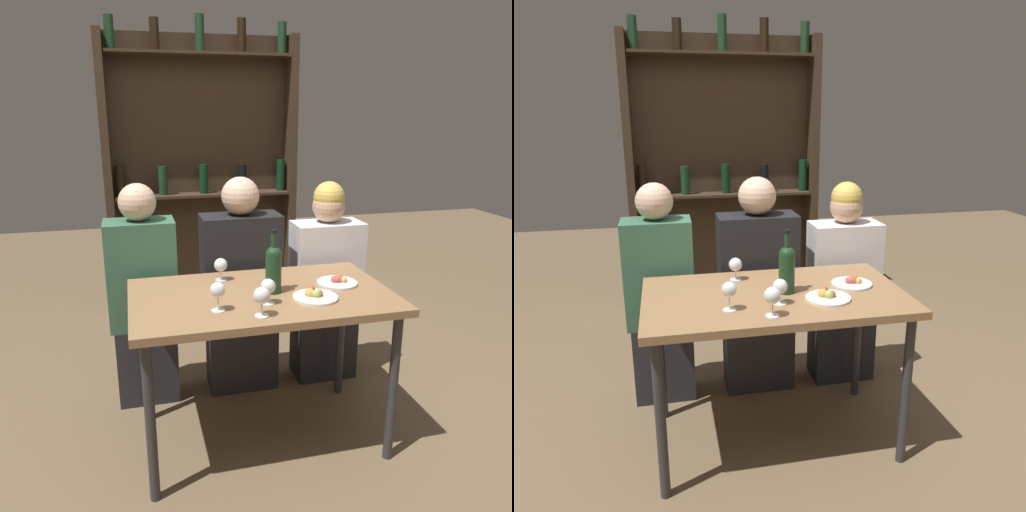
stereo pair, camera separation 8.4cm
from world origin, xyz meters
The scene contains 13 objects.
ground_plane centered at (0.00, 0.00, 0.00)m, with size 10.00×10.00×0.00m, color brown.
dining_table centered at (0.00, 0.00, 0.70)m, with size 1.21×0.71×0.78m.
wine_rack_wall centered at (0.00, 1.85, 1.14)m, with size 1.49×0.21×2.25m.
wine_bottle centered at (0.06, 0.00, 0.90)m, with size 0.08×0.08×0.30m.
wine_glass_0 centered at (-0.23, -0.16, 0.87)m, with size 0.07×0.07×0.13m.
wine_glass_1 centered at (-0.15, 0.23, 0.85)m, with size 0.07×0.07×0.11m.
wine_glass_2 centered at (-0.07, -0.26, 0.87)m, with size 0.07×0.07×0.13m.
wine_glass_3 centered at (-0.01, -0.13, 0.85)m, with size 0.07×0.07×0.12m.
food_plate_0 centered at (0.39, 0.03, 0.79)m, with size 0.20×0.20×0.04m.
food_plate_1 centered at (0.22, -0.12, 0.79)m, with size 0.21×0.21×0.05m.
seated_person_left centered at (-0.53, 0.53, 0.58)m, with size 0.37×0.22×1.23m.
seated_person_center centered at (0.02, 0.53, 0.59)m, with size 0.44×0.22×1.25m.
seated_person_right centered at (0.53, 0.53, 0.58)m, with size 0.40×0.22×1.21m.
Camera 1 is at (-0.56, -2.10, 1.60)m, focal length 35.00 mm.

